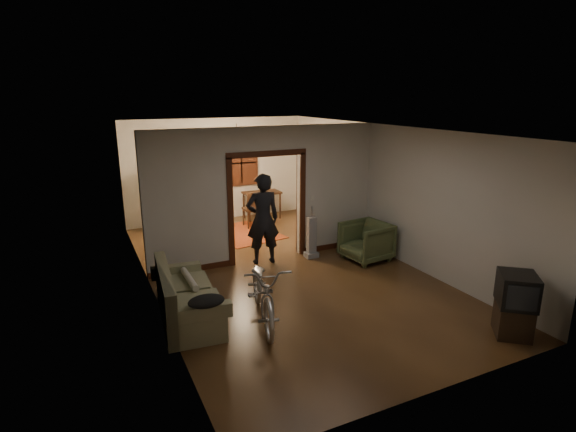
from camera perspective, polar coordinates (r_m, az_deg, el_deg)
floor at (r=9.08m, az=-0.82°, el=-6.87°), size 5.00×8.50×0.01m
ceiling at (r=8.44m, az=-0.90°, el=11.03°), size 5.00×8.50×0.01m
wall_back at (r=12.57m, az=-9.03°, el=5.81°), size 5.00×0.02×2.80m
wall_left at (r=7.97m, az=-17.41°, el=-0.14°), size 0.02×8.50×2.80m
wall_right at (r=9.93m, az=12.38°, el=3.16°), size 0.02×8.50×2.80m
partition_wall at (r=9.32m, az=-2.79°, el=2.72°), size 5.00×0.14×2.80m
door_casing at (r=9.39m, az=-2.76°, el=0.93°), size 1.74×0.20×2.32m
far_window at (r=12.72m, az=-5.97°, el=6.72°), size 0.98×0.06×1.28m
chandelier at (r=10.79m, az=-6.52°, el=9.46°), size 0.24×0.24×0.24m
light_switch at (r=9.73m, az=3.10°, el=2.35°), size 0.08×0.01×0.12m
sofa at (r=7.25m, az=-12.58°, el=-9.54°), size 1.00×1.92×0.85m
rolled_paper at (r=7.49m, az=-12.41°, el=-7.81°), size 0.11×0.84×0.11m
jacket at (r=6.35m, az=-10.33°, el=-10.59°), size 0.51×0.38×0.15m
bicycle at (r=7.00m, az=-3.18°, el=-9.37°), size 1.11×2.03×1.01m
armchair at (r=9.63m, az=9.87°, el=-3.19°), size 1.00×0.98×0.82m
tv_stand at (r=7.47m, az=26.65°, el=-11.76°), size 0.68×0.69×0.47m
crt_tv at (r=7.28m, az=27.10°, el=-8.35°), size 0.73×0.74×0.48m
vacuum at (r=9.64m, az=3.00°, el=-2.71°), size 0.31×0.27×0.90m
person at (r=9.21m, az=-3.23°, el=-0.37°), size 0.75×0.54×1.89m
oriental_rug at (r=11.42m, az=-5.64°, el=-2.21°), size 1.75×2.12×0.01m
locker at (r=11.99m, az=-14.65°, el=2.21°), size 0.92×0.70×1.63m
globe at (r=11.80m, az=-15.02°, el=7.53°), size 0.30×0.30×0.30m
desk at (r=12.68m, az=-3.32°, el=1.35°), size 1.15×0.85×0.76m
desk_chair at (r=11.88m, az=-4.58°, el=0.90°), size 0.53×0.53×0.97m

